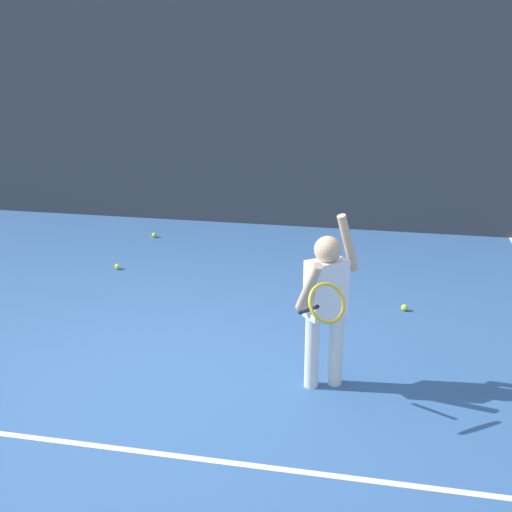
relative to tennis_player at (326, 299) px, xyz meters
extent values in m
plane|color=#335B93|center=(-1.27, -0.17, -0.73)|extent=(20.00, 20.00, 0.00)
cube|color=white|center=(-1.27, -1.09, -0.72)|extent=(9.00, 0.05, 0.00)
cube|color=#383D42|center=(-1.27, 4.57, 1.10)|extent=(13.29, 0.08, 3.65)
cylinder|color=slate|center=(-1.27, 4.63, 1.17)|extent=(0.09, 0.09, 3.80)
cylinder|color=silver|center=(-0.09, -0.01, -0.44)|extent=(0.11, 0.11, 0.58)
cylinder|color=silver|center=(0.09, 0.06, -0.44)|extent=(0.11, 0.11, 0.58)
cube|color=white|center=(0.00, 0.02, 0.07)|extent=(0.34, 0.32, 0.44)
sphere|color=tan|center=(0.00, 0.02, 0.38)|extent=(0.20, 0.20, 0.20)
cylinder|color=tan|center=(0.13, 0.16, 0.39)|extent=(0.20, 0.18, 0.46)
cylinder|color=tan|center=(-0.11, -0.15, 0.14)|extent=(0.24, 0.27, 0.43)
cylinder|color=black|center=(-0.09, -0.29, 0.03)|extent=(0.18, 0.20, 0.15)
torus|color=yellow|center=(0.05, -0.46, 0.16)|extent=(0.32, 0.31, 0.26)
sphere|color=#CCE033|center=(0.64, 1.65, -0.69)|extent=(0.07, 0.07, 0.07)
sphere|color=#CCE033|center=(-2.68, 3.58, -0.69)|extent=(0.07, 0.07, 0.07)
sphere|color=#CCE033|center=(-2.65, 2.24, -0.69)|extent=(0.07, 0.07, 0.07)
camera|label=1|loc=(0.39, -4.50, 1.81)|focal=45.74mm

